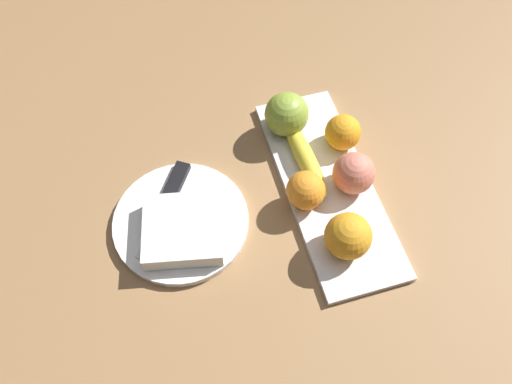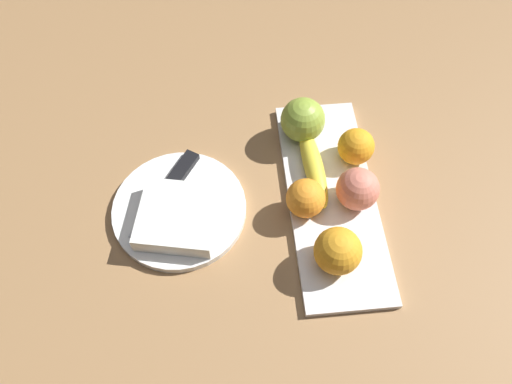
% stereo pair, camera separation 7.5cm
% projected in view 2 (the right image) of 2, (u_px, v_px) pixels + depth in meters
% --- Properties ---
extents(ground_plane, '(2.40, 2.40, 0.00)m').
position_uv_depth(ground_plane, '(327.00, 210.00, 0.82)').
color(ground_plane, '#997046').
extents(fruit_tray, '(0.39, 0.14, 0.01)m').
position_uv_depth(fruit_tray, '(331.00, 197.00, 0.82)').
color(fruit_tray, silver).
rests_on(fruit_tray, ground_plane).
extents(apple, '(0.08, 0.08, 0.08)m').
position_uv_depth(apple, '(303.00, 120.00, 0.85)').
color(apple, '#8AA738').
rests_on(apple, fruit_tray).
extents(banana, '(0.17, 0.04, 0.03)m').
position_uv_depth(banana, '(313.00, 165.00, 0.83)').
color(banana, yellow).
rests_on(banana, fruit_tray).
extents(orange_near_apple, '(0.07, 0.07, 0.07)m').
position_uv_depth(orange_near_apple, '(338.00, 251.00, 0.73)').
color(orange_near_apple, orange).
rests_on(orange_near_apple, fruit_tray).
extents(orange_near_banana, '(0.06, 0.06, 0.06)m').
position_uv_depth(orange_near_banana, '(356.00, 146.00, 0.83)').
color(orange_near_banana, orange).
rests_on(orange_near_banana, fruit_tray).
extents(orange_center, '(0.06, 0.06, 0.06)m').
position_uv_depth(orange_center, '(306.00, 200.00, 0.78)').
color(orange_center, orange).
rests_on(orange_center, fruit_tray).
extents(peach, '(0.07, 0.07, 0.07)m').
position_uv_depth(peach, '(358.00, 189.00, 0.78)').
color(peach, '#DB7761').
rests_on(peach, fruit_tray).
extents(dinner_plate, '(0.22, 0.22, 0.01)m').
position_uv_depth(dinner_plate, '(180.00, 209.00, 0.81)').
color(dinner_plate, white).
rests_on(dinner_plate, ground_plane).
extents(folded_napkin, '(0.14, 0.14, 0.03)m').
position_uv_depth(folded_napkin, '(178.00, 217.00, 0.78)').
color(folded_napkin, white).
rests_on(folded_napkin, dinner_plate).
extents(knife, '(0.16, 0.12, 0.01)m').
position_uv_depth(knife, '(175.00, 181.00, 0.82)').
color(knife, silver).
rests_on(knife, dinner_plate).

